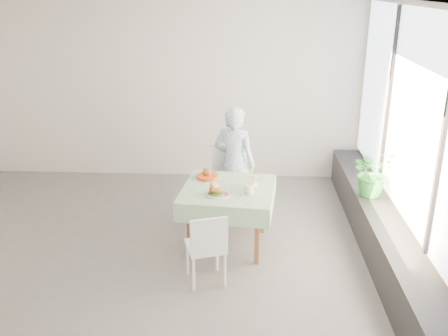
# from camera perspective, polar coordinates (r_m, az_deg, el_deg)

# --- Properties ---
(floor) EXTENTS (6.00, 6.00, 0.00)m
(floor) POSITION_cam_1_polar(r_m,az_deg,el_deg) (6.08, -9.49, -9.15)
(floor) COLOR #585553
(floor) RESTS_ON ground
(ceiling) EXTENTS (6.00, 6.00, 0.00)m
(ceiling) POSITION_cam_1_polar(r_m,az_deg,el_deg) (5.31, -11.32, 18.21)
(ceiling) COLOR white
(ceiling) RESTS_ON ground
(wall_back) EXTENTS (6.00, 0.02, 2.80)m
(wall_back) POSITION_cam_1_polar(r_m,az_deg,el_deg) (7.91, -6.34, 8.82)
(wall_back) COLOR silver
(wall_back) RESTS_ON ground
(wall_front) EXTENTS (6.00, 0.02, 2.80)m
(wall_front) POSITION_cam_1_polar(r_m,az_deg,el_deg) (3.33, -19.86, -9.03)
(wall_front) COLOR silver
(wall_front) RESTS_ON ground
(wall_right) EXTENTS (0.02, 5.00, 2.80)m
(wall_right) POSITION_cam_1_polar(r_m,az_deg,el_deg) (5.66, 20.78, 2.97)
(wall_right) COLOR silver
(wall_right) RESTS_ON ground
(window_pane) EXTENTS (0.01, 4.80, 2.18)m
(window_pane) POSITION_cam_1_polar(r_m,az_deg,el_deg) (5.59, 20.80, 5.42)
(window_pane) COLOR #D1E0F9
(window_pane) RESTS_ON ground
(window_ledge) EXTENTS (0.40, 4.80, 0.50)m
(window_ledge) POSITION_cam_1_polar(r_m,az_deg,el_deg) (6.03, 17.59, -7.45)
(window_ledge) COLOR black
(window_ledge) RESTS_ON ground
(cafe_table) EXTENTS (1.14, 1.14, 0.74)m
(cafe_table) POSITION_cam_1_polar(r_m,az_deg,el_deg) (5.89, 0.46, -4.81)
(cafe_table) COLOR brown
(cafe_table) RESTS_ON ground
(chair_far) EXTENTS (0.48, 0.48, 0.98)m
(chair_far) POSITION_cam_1_polar(r_m,az_deg,el_deg) (6.60, 0.60, -3.43)
(chair_far) COLOR white
(chair_far) RESTS_ON ground
(chair_near) EXTENTS (0.48, 0.48, 0.81)m
(chair_near) POSITION_cam_1_polar(r_m,az_deg,el_deg) (5.30, -2.07, -10.52)
(chair_near) COLOR white
(chair_near) RESTS_ON ground
(diner) EXTENTS (0.65, 0.53, 1.54)m
(diner) POSITION_cam_1_polar(r_m,az_deg,el_deg) (6.47, 1.18, 0.51)
(diner) COLOR #8BB5DE
(diner) RESTS_ON ground
(main_dish) EXTENTS (0.29, 0.29, 0.15)m
(main_dish) POSITION_cam_1_polar(r_m,az_deg,el_deg) (5.56, -0.84, -2.66)
(main_dish) COLOR white
(main_dish) RESTS_ON cafe_table
(juice_cup_orange) EXTENTS (0.11, 0.11, 0.30)m
(juice_cup_orange) POSITION_cam_1_polar(r_m,az_deg,el_deg) (5.73, 3.34, -1.76)
(juice_cup_orange) COLOR white
(juice_cup_orange) RESTS_ON cafe_table
(juice_cup_lemonade) EXTENTS (0.11, 0.11, 0.30)m
(juice_cup_lemonade) POSITION_cam_1_polar(r_m,az_deg,el_deg) (5.58, 2.90, -2.36)
(juice_cup_lemonade) COLOR white
(juice_cup_lemonade) RESTS_ON cafe_table
(second_dish) EXTENTS (0.26, 0.26, 0.12)m
(second_dish) POSITION_cam_1_polar(r_m,az_deg,el_deg) (6.05, -1.92, -0.85)
(second_dish) COLOR red
(second_dish) RESTS_ON cafe_table
(potted_plant) EXTENTS (0.65, 0.61, 0.60)m
(potted_plant) POSITION_cam_1_polar(r_m,az_deg,el_deg) (6.36, 16.71, -0.46)
(potted_plant) COLOR #2A7E2F
(potted_plant) RESTS_ON window_ledge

